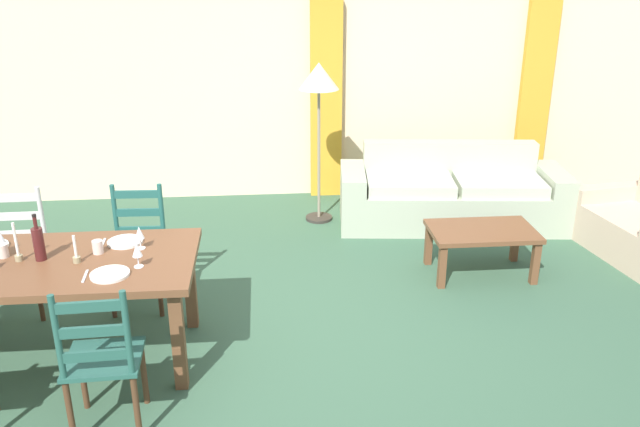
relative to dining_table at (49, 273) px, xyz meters
The scene contains 23 objects.
ground_plane 1.66m from the dining_table, ahead, with size 9.60×9.60×0.02m, color #375A43.
wall_far 3.75m from the dining_table, 65.81° to the left, with size 9.60×0.16×2.70m, color beige.
curtain_panel_left 3.89m from the dining_table, 56.53° to the left, with size 0.35×0.08×2.20m, color gold.
curtain_panel_right 5.58m from the dining_table, 35.43° to the left, with size 0.35×0.08×2.20m, color gold.
dining_table is the anchor object (origin of this frame).
dining_chair_near_right 0.91m from the dining_table, 57.74° to the right, with size 0.44×0.42×0.96m.
dining_chair_far_left 0.93m from the dining_table, 122.02° to the left, with size 0.43×0.41×0.96m.
dining_chair_far_right 0.90m from the dining_table, 61.18° to the left, with size 0.44×0.42×0.96m.
dinner_plate_near_right 0.52m from the dining_table, 29.05° to the right, with size 0.24×0.24×0.02m, color white.
fork_near_right 0.40m from the dining_table, 39.81° to the right, with size 0.02×0.17×0.01m, color silver.
dinner_plate_far_right 0.52m from the dining_table, 29.05° to the left, with size 0.24×0.24×0.02m, color white.
fork_far_right 0.40m from the dining_table, 39.81° to the left, with size 0.02×0.17×0.01m, color silver.
wine_bottle 0.21m from the dining_table, 150.19° to the left, with size 0.07×0.07×0.32m.
wine_glass_near_right 0.65m from the dining_table, 13.19° to the right, with size 0.06×0.06×0.16m.
wine_glass_far_left 0.41m from the dining_table, 155.22° to the left, with size 0.06×0.06×0.16m.
wine_glass_far_right 0.62m from the dining_table, 14.01° to the left, with size 0.06×0.06×0.16m.
coffee_cup_primary 0.34m from the dining_table, 17.38° to the left, with size 0.07×0.07×0.09m, color beige.
coffee_cup_secondary 0.34m from the dining_table, 163.79° to the left, with size 0.07×0.07×0.09m, color beige.
candle_tall 0.24m from the dining_table, behind, with size 0.05×0.05×0.26m.
candle_short 0.25m from the dining_table, 11.31° to the right, with size 0.05×0.05×0.19m.
couch 4.05m from the dining_table, 34.07° to the left, with size 2.35×1.03×0.80m.
coffee_table 3.44m from the dining_table, 17.70° to the left, with size 0.90×0.56×0.42m.
standing_lamp 3.23m from the dining_table, 50.95° to the left, with size 0.40×0.40×1.64m.
Camera 1 is at (-0.09, -4.02, 2.57)m, focal length 36.60 mm.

